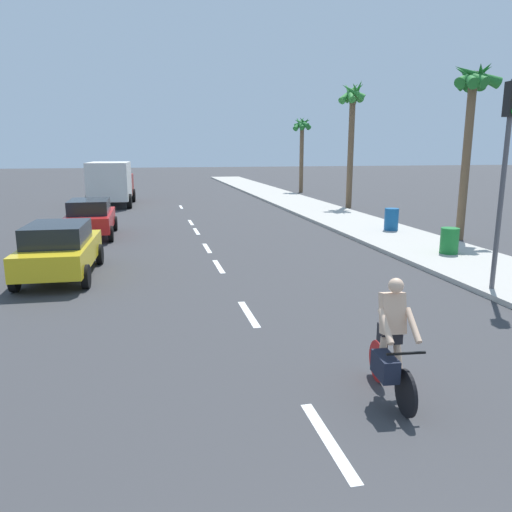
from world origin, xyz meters
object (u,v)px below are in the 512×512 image
cyclist (391,345)px  trash_bin_near (449,241)px  parked_car_yellow (60,248)px  traffic_signal (507,149)px  trash_bin_far (391,219)px  palm_tree_distant (302,132)px  delivery_truck (111,182)px  palm_tree_mid (472,96)px  parked_car_red (90,217)px  palm_tree_far (352,111)px

cyclist → trash_bin_near: size_ratio=2.09×
parked_car_yellow → traffic_signal: (10.97, -4.16, 2.77)m
trash_bin_near → trash_bin_far: (0.42, 4.89, 0.04)m
palm_tree_distant → trash_bin_near: size_ratio=7.39×
cyclist → delivery_truck: delivery_truck is taller
palm_tree_mid → traffic_signal: size_ratio=1.34×
parked_car_yellow → palm_tree_mid: bearing=12.9°
cyclist → delivery_truck: 27.67m
parked_car_red → traffic_signal: 15.60m
cyclist → traffic_signal: size_ratio=0.35×
palm_tree_far → trash_bin_near: 15.31m
parked_car_red → palm_tree_mid: palm_tree_mid is taller
palm_tree_far → palm_tree_distant: size_ratio=1.20×
trash_bin_near → trash_bin_far: bearing=85.1°
cyclist → parked_car_yellow: (-5.84, 8.52, 0.01)m
delivery_truck → palm_tree_distant: 16.69m
parked_car_yellow → traffic_signal: size_ratio=0.82×
palm_tree_mid → traffic_signal: 8.19m
parked_car_red → palm_tree_distant: bearing=51.0°
cyclist → palm_tree_distant: bearing=-100.2°
palm_tree_mid → trash_bin_far: 5.70m
palm_tree_far → trash_bin_near: palm_tree_far is taller
palm_tree_far → traffic_signal: (-3.84, -18.24, -2.25)m
delivery_truck → palm_tree_far: (14.50, -4.51, 4.35)m
trash_bin_near → palm_tree_distant: bearing=83.7°
parked_car_red → palm_tree_far: (14.64, 7.32, 5.02)m
parked_car_yellow → trash_bin_near: (12.42, -0.09, -0.26)m
delivery_truck → palm_tree_mid: (14.51, -15.80, 4.07)m
cyclist → traffic_signal: bearing=-134.3°
trash_bin_far → delivery_truck: bearing=132.3°
delivery_truck → trash_bin_far: bearing=-45.6°
palm_tree_distant → trash_bin_near: palm_tree_distant is taller
parked_car_red → palm_tree_far: bearing=26.7°
delivery_truck → palm_tree_distant: bearing=26.2°
parked_car_yellow → trash_bin_near: bearing=1.8°
palm_tree_mid → palm_tree_distant: (0.40, 22.44, -0.64)m
traffic_signal → parked_car_red: bearing=134.7°
cyclist → trash_bin_far: cyclist is taller
delivery_truck → traffic_signal: bearing=-62.7°
palm_tree_mid → parked_car_yellow: bearing=-169.3°
cyclist → trash_bin_near: 10.69m
parked_car_red → parked_car_yellow: bearing=-91.3°
parked_car_red → palm_tree_distant: palm_tree_distant is taller
palm_tree_distant → traffic_signal: (-4.26, -29.39, -1.33)m
parked_car_red → traffic_signal: bearing=-45.2°
palm_tree_mid → parked_car_red: bearing=164.9°
palm_tree_far → parked_car_yellow: bearing=-136.4°
cyclist → parked_car_yellow: bearing=-50.2°
palm_tree_far → palm_tree_distant: 11.20m
parked_car_red → cyclist: bearing=-69.5°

